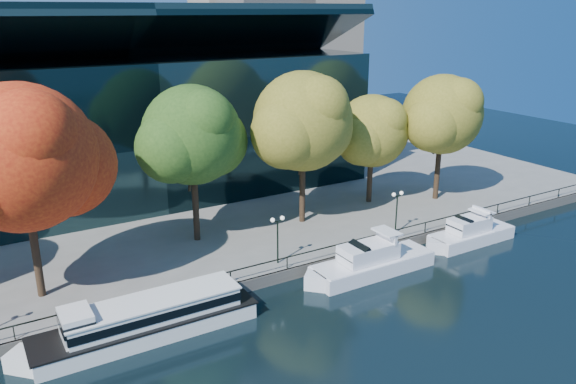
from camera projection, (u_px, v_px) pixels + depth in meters
ground at (309, 296)px, 42.80m from camera, size 160.00×160.00×0.00m
promenade at (156, 175)px, 72.34m from camera, size 90.00×67.08×1.00m
railing at (287, 257)px, 44.85m from camera, size 88.20×0.08×0.99m
convention_building at (130, 122)px, 64.16m from camera, size 50.00×24.57×21.43m
tour_boat at (141, 319)px, 37.10m from camera, size 16.20×3.61×3.07m
cruiser_near at (369, 262)px, 46.02m from camera, size 12.04×3.10×3.49m
cruiser_far at (469, 233)px, 52.13m from camera, size 9.85×2.73×3.22m
tree_1 at (25, 161)px, 37.77m from camera, size 12.70×10.41×15.43m
tree_2 at (194, 137)px, 47.90m from camera, size 10.74×8.81×13.93m
tree_3 at (305, 123)px, 52.19m from camera, size 11.67×9.57×14.59m
tree_4 at (373, 132)px, 58.53m from camera, size 9.50×7.79×11.56m
tree_5 at (444, 116)px, 59.04m from camera, size 10.49×8.60×13.51m
lamp_1 at (278, 229)px, 45.16m from camera, size 1.26×0.36×4.03m
lamp_2 at (397, 203)px, 51.31m from camera, size 1.26×0.36×4.03m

